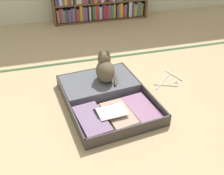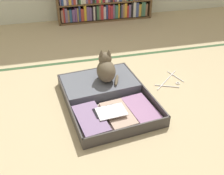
# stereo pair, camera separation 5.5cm
# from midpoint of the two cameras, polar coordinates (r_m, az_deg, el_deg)

# --- Properties ---
(ground_plane) EXTENTS (10.00, 10.00, 0.00)m
(ground_plane) POSITION_cam_midpoint_polar(r_m,az_deg,el_deg) (2.16, -2.68, -6.36)
(ground_plane) COLOR tan
(tatami_border) EXTENTS (4.80, 0.05, 0.00)m
(tatami_border) POSITION_cam_midpoint_polar(r_m,az_deg,el_deg) (2.98, -6.60, 5.74)
(tatami_border) COLOR #345330
(tatami_border) RESTS_ON ground_plane
(open_suitcase) EXTENTS (0.79, 0.99, 0.10)m
(open_suitcase) POSITION_cam_midpoint_polar(r_m,az_deg,el_deg) (2.32, -1.03, -1.68)
(open_suitcase) COLOR #3D3837
(open_suitcase) RESTS_ON ground_plane
(black_cat) EXTENTS (0.23, 0.27, 0.29)m
(black_cat) POSITION_cam_midpoint_polar(r_m,az_deg,el_deg) (2.38, -0.66, 4.06)
(black_cat) COLOR brown
(black_cat) RESTS_ON open_suitcase
(clothes_hanger) EXTENTS (0.32, 0.31, 0.01)m
(clothes_hanger) POSITION_cam_midpoint_polar(r_m,az_deg,el_deg) (2.66, 13.19, 1.41)
(clothes_hanger) COLOR silver
(clothes_hanger) RESTS_ON ground_plane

